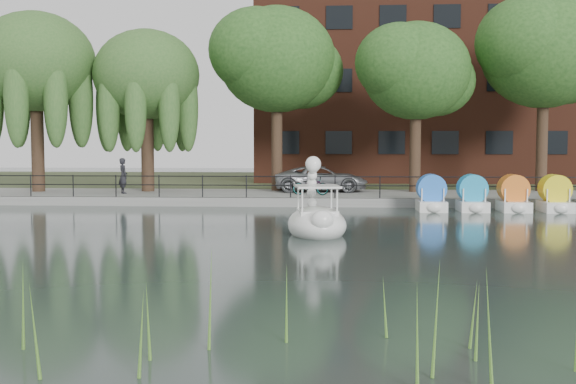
# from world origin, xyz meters

# --- Properties ---
(ground_plane) EXTENTS (120.00, 120.00, 0.00)m
(ground_plane) POSITION_xyz_m (0.00, 0.00, 0.00)
(ground_plane) COLOR #333F3C
(promenade) EXTENTS (40.00, 6.00, 0.40)m
(promenade) POSITION_xyz_m (0.00, 16.00, 0.20)
(promenade) COLOR gray
(promenade) RESTS_ON ground_plane
(kerb) EXTENTS (40.00, 0.25, 0.40)m
(kerb) POSITION_xyz_m (0.00, 13.05, 0.20)
(kerb) COLOR gray
(kerb) RESTS_ON ground_plane
(land_strip) EXTENTS (60.00, 22.00, 0.36)m
(land_strip) POSITION_xyz_m (0.00, 30.00, 0.18)
(land_strip) COLOR #47512D
(land_strip) RESTS_ON ground_plane
(railing) EXTENTS (32.00, 0.05, 1.00)m
(railing) POSITION_xyz_m (0.00, 13.25, 1.15)
(railing) COLOR black
(railing) RESTS_ON promenade
(apartment_building) EXTENTS (20.00, 10.07, 18.00)m
(apartment_building) POSITION_xyz_m (7.00, 29.97, 9.36)
(apartment_building) COLOR #4C1E16
(apartment_building) RESTS_ON land_strip
(willow_left) EXTENTS (5.88, 5.88, 9.01)m
(willow_left) POSITION_xyz_m (-13.00, 16.50, 6.87)
(willow_left) COLOR #473323
(willow_left) RESTS_ON promenade
(willow_mid) EXTENTS (5.32, 5.32, 8.15)m
(willow_mid) POSITION_xyz_m (-7.50, 17.00, 6.25)
(willow_mid) COLOR #473323
(willow_mid) RESTS_ON promenade
(broadleaf_center) EXTENTS (6.00, 6.00, 9.25)m
(broadleaf_center) POSITION_xyz_m (-1.00, 18.00, 7.06)
(broadleaf_center) COLOR #473323
(broadleaf_center) RESTS_ON promenade
(broadleaf_right) EXTENTS (5.40, 5.40, 8.32)m
(broadleaf_right) POSITION_xyz_m (6.00, 17.50, 6.39)
(broadleaf_right) COLOR #473323
(broadleaf_right) RESTS_ON promenade
(broadleaf_far) EXTENTS (6.30, 6.30, 9.71)m
(broadleaf_far) POSITION_xyz_m (12.50, 18.50, 7.40)
(broadleaf_far) COLOR #473323
(broadleaf_far) RESTS_ON promenade
(minivan) EXTENTS (2.67, 5.45, 1.49)m
(minivan) POSITION_xyz_m (1.30, 17.25, 1.14)
(minivan) COLOR gray
(minivan) RESTS_ON promenade
(bicycle) EXTENTS (0.74, 1.76, 1.00)m
(bicycle) POSITION_xyz_m (0.85, 14.95, 0.90)
(bicycle) COLOR gray
(bicycle) RESTS_ON promenade
(pedestrian) EXTENTS (0.80, 0.86, 1.98)m
(pedestrian) POSITION_xyz_m (-8.25, 15.24, 1.39)
(pedestrian) COLOR black
(pedestrian) RESTS_ON promenade
(swan_boat) EXTENTS (2.24, 3.13, 2.44)m
(swan_boat) POSITION_xyz_m (1.44, 3.45, 0.53)
(swan_boat) COLOR white
(swan_boat) RESTS_ON ground_plane
(pedal_boat_row) EXTENTS (9.65, 1.70, 1.40)m
(pedal_boat_row) POSITION_xyz_m (10.30, 11.56, 0.61)
(pedal_boat_row) COLOR white
(pedal_boat_row) RESTS_ON ground_plane
(reed_bank) EXTENTS (24.00, 2.40, 1.20)m
(reed_bank) POSITION_xyz_m (2.00, -9.50, 0.60)
(reed_bank) COLOR #669938
(reed_bank) RESTS_ON ground_plane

